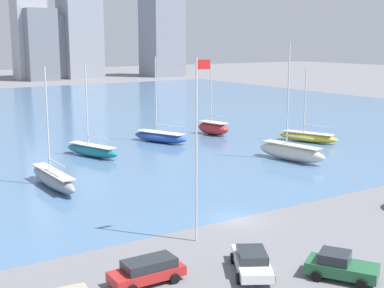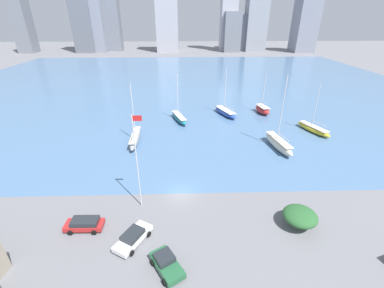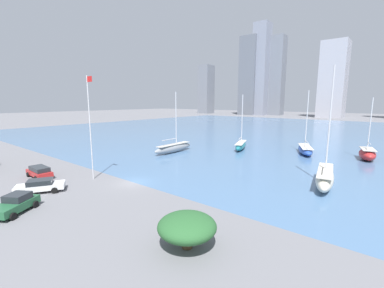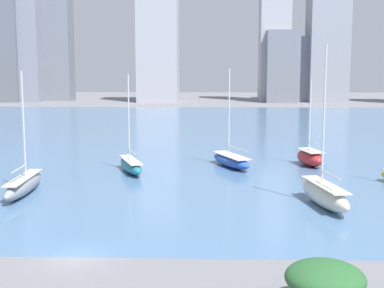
{
  "view_description": "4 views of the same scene",
  "coord_description": "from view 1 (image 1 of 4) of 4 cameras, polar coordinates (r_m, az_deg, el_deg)",
  "views": [
    {
      "loc": [
        -26.48,
        -34.44,
        14.9
      ],
      "look_at": [
        0.85,
        8.11,
        5.06
      ],
      "focal_mm": 50.0,
      "sensor_mm": 36.0,
      "label": 1
    },
    {
      "loc": [
        0.71,
        -31.3,
        24.21
      ],
      "look_at": [
        2.04,
        11.5,
        2.6
      ],
      "focal_mm": 24.0,
      "sensor_mm": 36.0,
      "label": 2
    },
    {
      "loc": [
        26.08,
        -20.05,
        10.41
      ],
      "look_at": [
        1.28,
        10.39,
        3.88
      ],
      "focal_mm": 24.0,
      "sensor_mm": 36.0,
      "label": 3
    },
    {
      "loc": [
        8.93,
        -34.12,
        12.58
      ],
      "look_at": [
        7.27,
        15.96,
        5.47
      ],
      "focal_mm": 50.0,
      "sensor_mm": 36.0,
      "label": 4
    }
  ],
  "objects": [
    {
      "name": "sailboat_blue",
      "position": [
        79.41,
        -3.42,
        0.81
      ],
      "size": [
        5.93,
        9.66,
        12.56
      ],
      "rotation": [
        0.0,
        0.0,
        0.41
      ],
      "color": "#284CA8",
      "rests_on": "harbor_water"
    },
    {
      "name": "sailboat_red",
      "position": [
        85.67,
        2.25,
        1.74
      ],
      "size": [
        3.89,
        6.48,
        11.09
      ],
      "rotation": [
        0.0,
        0.0,
        0.23
      ],
      "color": "#B72828",
      "rests_on": "harbor_water"
    },
    {
      "name": "sailboat_teal",
      "position": [
        70.64,
        -10.64,
        -0.62
      ],
      "size": [
        4.83,
        9.3,
        11.89
      ],
      "rotation": [
        0.0,
        0.0,
        0.35
      ],
      "color": "#1E757F",
      "rests_on": "harbor_water"
    },
    {
      "name": "parked_wagon_red",
      "position": [
        34.25,
        -4.76,
        -13.27
      ],
      "size": [
        4.73,
        2.24,
        1.54
      ],
      "rotation": [
        0.0,
        0.0,
        1.55
      ],
      "color": "#B22323",
      "rests_on": "ground_plane"
    },
    {
      "name": "harbor_water",
      "position": [
        108.76,
        -18.33,
        2.58
      ],
      "size": [
        180.0,
        140.0,
        0.0
      ],
      "color": "#4C7099",
      "rests_on": "ground_plane"
    },
    {
      "name": "sailboat_cream",
      "position": [
        68.26,
        10.51,
        -0.81
      ],
      "size": [
        3.78,
        10.13,
        14.67
      ],
      "rotation": [
        0.0,
        0.0,
        0.18
      ],
      "color": "beige",
      "rests_on": "harbor_water"
    },
    {
      "name": "ground_plane",
      "position": [
        45.92,
        4.62,
        -7.95
      ],
      "size": [
        500.0,
        500.0,
        0.0
      ],
      "primitive_type": "plane",
      "color": "slate"
    },
    {
      "name": "flag_pole",
      "position": [
        38.97,
        0.53,
        -0.15
      ],
      "size": [
        1.24,
        0.14,
        13.7
      ],
      "color": "silver",
      "rests_on": "ground_plane"
    },
    {
      "name": "parked_sedan_white",
      "position": [
        35.77,
        6.39,
        -12.3
      ],
      "size": [
        4.33,
        5.43,
        1.49
      ],
      "rotation": [
        0.0,
        0.0,
        -0.53
      ],
      "color": "white",
      "rests_on": "ground_plane"
    },
    {
      "name": "parked_pickup_green",
      "position": [
        35.95,
        15.53,
        -12.43
      ],
      "size": [
        4.07,
        4.83,
        1.71
      ],
      "rotation": [
        0.0,
        0.0,
        0.55
      ],
      "color": "#235B38",
      "rests_on": "ground_plane"
    },
    {
      "name": "sailboat_yellow",
      "position": [
        81.34,
        12.25,
        0.78
      ],
      "size": [
        5.4,
        9.37,
        10.97
      ],
      "rotation": [
        0.0,
        0.0,
        0.38
      ],
      "color": "yellow",
      "rests_on": "harbor_water"
    },
    {
      "name": "sailboat_gray",
      "position": [
        56.75,
        -14.61,
        -3.57
      ],
      "size": [
        2.14,
        10.98,
        12.33
      ],
      "rotation": [
        0.0,
        0.0,
        0.04
      ],
      "color": "gray",
      "rests_on": "harbor_water"
    }
  ]
}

